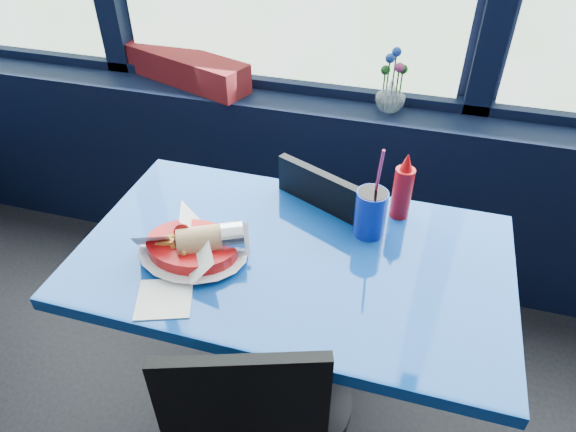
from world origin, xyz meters
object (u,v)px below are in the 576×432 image
(flower_vase, at_px, (391,93))
(near_table, at_px, (292,298))
(chair_near_back, at_px, (317,245))
(soda_cup, at_px, (371,212))
(ketchup_bottle, at_px, (403,189))
(food_basket, at_px, (194,246))
(planter_box, at_px, (185,68))

(flower_vase, bearing_deg, near_table, -99.98)
(chair_near_back, distance_m, soda_cup, 0.42)
(near_table, bearing_deg, ketchup_bottle, 44.78)
(chair_near_back, bearing_deg, ketchup_bottle, -169.44)
(chair_near_back, distance_m, ketchup_bottle, 0.44)
(near_table, bearing_deg, soda_cup, 38.88)
(food_basket, height_order, ketchup_bottle, ketchup_bottle)
(planter_box, relative_size, food_basket, 2.17)
(ketchup_bottle, bearing_deg, planter_box, 147.52)
(planter_box, distance_m, ketchup_bottle, 1.19)
(soda_cup, bearing_deg, ketchup_bottle, 55.46)
(planter_box, distance_m, soda_cup, 1.19)
(planter_box, xyz_separation_m, flower_vase, (0.89, -0.04, 0.01))
(planter_box, bearing_deg, ketchup_bottle, -12.53)
(near_table, xyz_separation_m, planter_box, (-0.74, 0.90, 0.29))
(planter_box, height_order, food_basket, planter_box)
(flower_vase, bearing_deg, food_basket, -113.52)
(chair_near_back, bearing_deg, soda_cup, 161.64)
(chair_near_back, height_order, planter_box, planter_box)
(planter_box, relative_size, ketchup_bottle, 2.83)
(near_table, relative_size, flower_vase, 4.86)
(ketchup_bottle, xyz_separation_m, soda_cup, (-0.08, -0.11, -0.02))
(chair_near_back, distance_m, food_basket, 0.56)
(flower_vase, bearing_deg, chair_near_back, -106.07)
(near_table, height_order, food_basket, food_basket)
(flower_vase, relative_size, food_basket, 0.87)
(near_table, xyz_separation_m, ketchup_bottle, (0.26, 0.26, 0.28))
(near_table, relative_size, food_basket, 4.22)
(planter_box, height_order, flower_vase, flower_vase)
(near_table, relative_size, soda_cup, 3.92)
(chair_near_back, bearing_deg, flower_vase, -81.14)
(ketchup_bottle, bearing_deg, near_table, -135.22)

